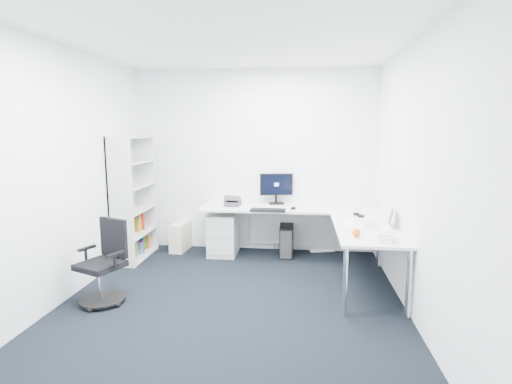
# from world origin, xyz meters

# --- Properties ---
(ground) EXTENTS (4.20, 4.20, 0.00)m
(ground) POSITION_xyz_m (0.00, 0.00, 0.00)
(ground) COLOR black
(ceiling) EXTENTS (4.20, 4.20, 0.00)m
(ceiling) POSITION_xyz_m (0.00, 0.00, 2.70)
(ceiling) COLOR white
(wall_back) EXTENTS (3.60, 0.02, 2.70)m
(wall_back) POSITION_xyz_m (0.00, 2.10, 1.35)
(wall_back) COLOR white
(wall_back) RESTS_ON ground
(wall_front) EXTENTS (3.60, 0.02, 2.70)m
(wall_front) POSITION_xyz_m (0.00, -2.10, 1.35)
(wall_front) COLOR white
(wall_front) RESTS_ON ground
(wall_left) EXTENTS (0.02, 4.20, 2.70)m
(wall_left) POSITION_xyz_m (-1.80, 0.00, 1.35)
(wall_left) COLOR white
(wall_left) RESTS_ON ground
(wall_right) EXTENTS (0.02, 4.20, 2.70)m
(wall_right) POSITION_xyz_m (1.80, 0.00, 1.35)
(wall_right) COLOR white
(wall_right) RESTS_ON ground
(l_desk) EXTENTS (2.50, 1.40, 0.73)m
(l_desk) POSITION_xyz_m (0.55, 1.40, 0.37)
(l_desk) COLOR silver
(l_desk) RESTS_ON ground
(drawer_pedestal) EXTENTS (0.40, 0.50, 0.61)m
(drawer_pedestal) POSITION_xyz_m (-0.41, 1.75, 0.31)
(drawer_pedestal) COLOR silver
(drawer_pedestal) RESTS_ON ground
(bookshelf) EXTENTS (0.34, 0.87, 1.74)m
(bookshelf) POSITION_xyz_m (-1.62, 1.45, 0.87)
(bookshelf) COLOR silver
(bookshelf) RESTS_ON ground
(task_chair) EXTENTS (0.64, 0.64, 0.88)m
(task_chair) POSITION_xyz_m (-1.37, -0.03, 0.44)
(task_chair) COLOR black
(task_chair) RESTS_ON ground
(black_pc_tower) EXTENTS (0.21, 0.45, 0.44)m
(black_pc_tower) POSITION_xyz_m (0.51, 1.81, 0.22)
(black_pc_tower) COLOR black
(black_pc_tower) RESTS_ON ground
(beige_pc_tower) EXTENTS (0.24, 0.46, 0.42)m
(beige_pc_tower) POSITION_xyz_m (-1.10, 1.88, 0.21)
(beige_pc_tower) COLOR beige
(beige_pc_tower) RESTS_ON ground
(power_strip) EXTENTS (0.38, 0.16, 0.04)m
(power_strip) POSITION_xyz_m (1.05, 2.04, 0.02)
(power_strip) COLOR white
(power_strip) RESTS_ON ground
(monitor) EXTENTS (0.51, 0.25, 0.47)m
(monitor) POSITION_xyz_m (0.35, 1.96, 0.96)
(monitor) COLOR black
(monitor) RESTS_ON l_desk
(black_keyboard) EXTENTS (0.48, 0.18, 0.02)m
(black_keyboard) POSITION_xyz_m (0.27, 1.46, 0.74)
(black_keyboard) COLOR black
(black_keyboard) RESTS_ON l_desk
(mouse) EXTENTS (0.07, 0.10, 0.03)m
(mouse) POSITION_xyz_m (0.61, 1.60, 0.75)
(mouse) COLOR black
(mouse) RESTS_ON l_desk
(desk_phone) EXTENTS (0.23, 0.23, 0.15)m
(desk_phone) POSITION_xyz_m (-0.27, 1.76, 0.81)
(desk_phone) COLOR #2E2E31
(desk_phone) RESTS_ON l_desk
(laptop) EXTENTS (0.36, 0.35, 0.22)m
(laptop) POSITION_xyz_m (1.54, 0.74, 0.84)
(laptop) COLOR white
(laptop) RESTS_ON l_desk
(white_keyboard) EXTENTS (0.16, 0.43, 0.01)m
(white_keyboard) POSITION_xyz_m (1.26, 0.78, 0.74)
(white_keyboard) COLOR white
(white_keyboard) RESTS_ON l_desk
(headphones) EXTENTS (0.17, 0.21, 0.05)m
(headphones) POSITION_xyz_m (1.44, 1.26, 0.75)
(headphones) COLOR black
(headphones) RESTS_ON l_desk
(orange_fruit) EXTENTS (0.09, 0.09, 0.09)m
(orange_fruit) POSITION_xyz_m (1.28, 0.24, 0.77)
(orange_fruit) COLOR #ED5B15
(orange_fruit) RESTS_ON l_desk
(tissue_box) EXTENTS (0.19, 0.28, 0.09)m
(tissue_box) POSITION_xyz_m (1.55, 0.14, 0.78)
(tissue_box) COLOR white
(tissue_box) RESTS_ON l_desk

